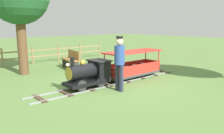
% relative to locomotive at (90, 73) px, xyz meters
% --- Properties ---
extents(ground_plane, '(60.00, 60.00, 0.00)m').
position_rel_locomotive_xyz_m(ground_plane, '(0.00, -0.93, -0.48)').
color(ground_plane, '#608442').
extents(track, '(0.75, 6.05, 0.04)m').
position_rel_locomotive_xyz_m(track, '(0.00, -1.03, -0.47)').
color(track, gray).
rests_on(track, ground_plane).
extents(locomotive, '(0.71, 1.45, 0.97)m').
position_rel_locomotive_xyz_m(locomotive, '(0.00, 0.00, 0.00)').
color(locomotive, black).
rests_on(locomotive, ground_plane).
extents(passenger_car, '(0.81, 2.35, 0.97)m').
position_rel_locomotive_xyz_m(passenger_car, '(0.00, -1.93, -0.06)').
color(passenger_car, '#3F3F3F').
rests_on(passenger_car, ground_plane).
extents(conductor_person, '(0.30, 0.30, 1.62)m').
position_rel_locomotive_xyz_m(conductor_person, '(-0.82, -0.49, 0.47)').
color(conductor_person, '#282D47').
rests_on(conductor_person, ground_plane).
extents(park_bench, '(1.35, 0.62, 0.82)m').
position_rel_locomotive_xyz_m(park_bench, '(3.06, -1.15, -0.07)').
color(park_bench, olive).
rests_on(park_bench, ground_plane).
extents(fence_section, '(0.08, 7.13, 0.90)m').
position_rel_locomotive_xyz_m(fence_section, '(5.40, -1.03, 0.00)').
color(fence_section, '#93754C').
rests_on(fence_section, ground_plane).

